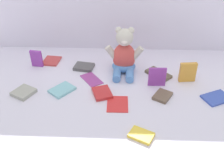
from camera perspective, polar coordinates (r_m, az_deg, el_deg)
name	(u,v)px	position (r m, az deg, el deg)	size (l,w,h in m)	color
ground_plane	(108,89)	(1.29, -0.85, -1.15)	(3.20, 3.20, 0.00)	silver
teddy_bear	(124,56)	(1.40, 2.70, 6.25)	(0.21, 0.19, 0.25)	#D84C47
book_case_0	(84,67)	(1.47, -6.26, 3.82)	(0.08, 0.11, 0.02)	#524E4F
book_case_1	(158,74)	(1.42, 10.27, 2.20)	(0.07, 0.14, 0.02)	brown
book_case_2	(162,96)	(1.26, 11.18, -2.60)	(0.07, 0.09, 0.01)	brown
book_case_3	(217,98)	(1.32, 22.24, -2.89)	(0.09, 0.13, 0.01)	#3951B4
book_case_4	(62,90)	(1.30, -11.05, -1.27)	(0.09, 0.12, 0.01)	#80C0CB
book_case_5	(37,59)	(1.53, -16.44, 5.44)	(0.07, 0.01, 0.10)	purple
book_case_6	(24,92)	(1.33, -19.07, -1.75)	(0.09, 0.10, 0.02)	#A09D90
book_case_7	(157,77)	(1.31, 10.01, 1.57)	(0.09, 0.01, 0.10)	purple
book_case_8	(102,93)	(1.26, -2.21, -1.99)	(0.08, 0.10, 0.02)	red
book_case_9	(188,72)	(1.39, 16.50, 2.54)	(0.09, 0.02, 0.10)	gold
book_case_10	(91,79)	(1.37, -4.59, 1.11)	(0.07, 0.13, 0.01)	#9A3B8A
book_case_11	(118,104)	(1.19, 1.24, -4.39)	(0.10, 0.12, 0.01)	red
book_case_12	(52,61)	(1.57, -13.29, 5.04)	(0.09, 0.11, 0.01)	#C33B3A
book_case_13	(141,135)	(1.05, 6.53, -11.24)	(0.07, 0.09, 0.01)	yellow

